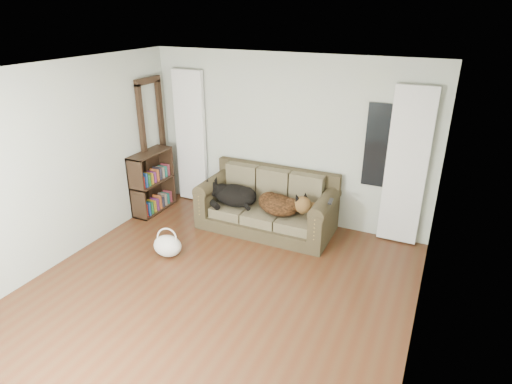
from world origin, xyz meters
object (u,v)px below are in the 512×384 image
at_px(bookshelf, 152,183).
at_px(sofa, 266,202).
at_px(tote_bag, 167,245).
at_px(dog_black_lab, 232,196).
at_px(dog_shepherd, 281,205).

bearing_deg(bookshelf, sofa, 9.57).
bearing_deg(sofa, tote_bag, -125.24).
distance_m(sofa, bookshelf, 2.00).
distance_m(dog_black_lab, bookshelf, 1.45).
height_order(sofa, bookshelf, bookshelf).
relative_size(sofa, tote_bag, 4.96).
bearing_deg(tote_bag, sofa, 54.76).
bearing_deg(dog_black_lab, tote_bag, -97.07).
relative_size(sofa, dog_black_lab, 2.78).
distance_m(sofa, dog_shepherd, 0.28).
height_order(tote_bag, bookshelf, bookshelf).
distance_m(dog_black_lab, tote_bag, 1.32).
bearing_deg(dog_black_lab, bookshelf, -165.60).
relative_size(dog_black_lab, tote_bag, 1.79).
height_order(dog_black_lab, dog_shepherd, dog_shepherd).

